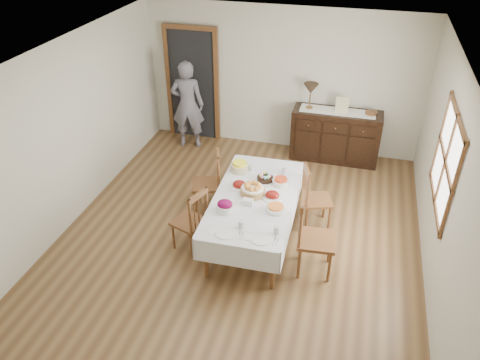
% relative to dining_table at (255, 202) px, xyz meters
% --- Properties ---
extents(ground, '(6.00, 6.00, 0.00)m').
position_rel_dining_table_xyz_m(ground, '(-0.21, -0.10, -0.64)').
color(ground, brown).
extents(room_shell, '(5.02, 6.02, 2.65)m').
position_rel_dining_table_xyz_m(room_shell, '(-0.35, 0.33, 1.00)').
color(room_shell, white).
rests_on(room_shell, ground).
extents(dining_table, '(1.13, 2.14, 0.73)m').
position_rel_dining_table_xyz_m(dining_table, '(0.00, 0.00, 0.00)').
color(dining_table, silver).
rests_on(dining_table, ground).
extents(chair_left_near, '(0.51, 0.51, 0.96)m').
position_rel_dining_table_xyz_m(chair_left_near, '(-0.76, -0.41, -0.15)').
color(chair_left_near, brown).
rests_on(chair_left_near, ground).
extents(chair_left_far, '(0.53, 0.53, 1.01)m').
position_rel_dining_table_xyz_m(chair_left_far, '(-0.82, 0.53, -0.13)').
color(chair_left_far, brown).
rests_on(chair_left_far, ground).
extents(chair_right_near, '(0.50, 0.50, 1.12)m').
position_rel_dining_table_xyz_m(chair_right_near, '(0.84, -0.42, -0.07)').
color(chair_right_near, brown).
rests_on(chair_right_near, ground).
extents(chair_right_far, '(0.51, 0.51, 0.98)m').
position_rel_dining_table_xyz_m(chair_right_far, '(0.74, 0.54, -0.14)').
color(chair_right_far, brown).
rests_on(chair_right_far, ground).
extents(sideboard, '(1.55, 0.56, 0.93)m').
position_rel_dining_table_xyz_m(sideboard, '(0.85, 2.62, -0.17)').
color(sideboard, black).
rests_on(sideboard, ground).
extents(person, '(0.61, 0.44, 1.78)m').
position_rel_dining_table_xyz_m(person, '(-1.87, 2.43, 0.25)').
color(person, slate).
rests_on(person, ground).
extents(bread_basket, '(0.33, 0.33, 0.17)m').
position_rel_dining_table_xyz_m(bread_basket, '(-0.04, 0.04, 0.16)').
color(bread_basket, olive).
rests_on(bread_basket, dining_table).
extents(egg_basket, '(0.23, 0.23, 0.11)m').
position_rel_dining_table_xyz_m(egg_basket, '(0.04, 0.43, 0.13)').
color(egg_basket, black).
rests_on(egg_basket, dining_table).
extents(ham_platter_a, '(0.29, 0.29, 0.11)m').
position_rel_dining_table_xyz_m(ham_platter_a, '(-0.26, 0.17, 0.12)').
color(ham_platter_a, white).
rests_on(ham_platter_a, dining_table).
extents(ham_platter_b, '(0.28, 0.28, 0.11)m').
position_rel_dining_table_xyz_m(ham_platter_b, '(0.23, 0.04, 0.12)').
color(ham_platter_b, white).
rests_on(ham_platter_b, dining_table).
extents(beet_bowl, '(0.22, 0.22, 0.16)m').
position_rel_dining_table_xyz_m(beet_bowl, '(-0.29, -0.42, 0.16)').
color(beet_bowl, white).
rests_on(beet_bowl, dining_table).
extents(carrot_bowl, '(0.24, 0.24, 0.09)m').
position_rel_dining_table_xyz_m(carrot_bowl, '(0.28, 0.39, 0.13)').
color(carrot_bowl, white).
rests_on(carrot_bowl, dining_table).
extents(pineapple_bowl, '(0.27, 0.27, 0.15)m').
position_rel_dining_table_xyz_m(pineapple_bowl, '(-0.37, 0.59, 0.15)').
color(pineapple_bowl, tan).
rests_on(pineapple_bowl, dining_table).
extents(casserole_dish, '(0.27, 0.27, 0.08)m').
position_rel_dining_table_xyz_m(casserole_dish, '(0.33, -0.24, 0.12)').
color(casserole_dish, white).
rests_on(casserole_dish, dining_table).
extents(butter_dish, '(0.14, 0.09, 0.07)m').
position_rel_dining_table_xyz_m(butter_dish, '(-0.05, -0.20, 0.12)').
color(butter_dish, white).
rests_on(butter_dish, dining_table).
extents(setting_left, '(0.42, 0.31, 0.10)m').
position_rel_dining_table_xyz_m(setting_left, '(-0.11, -0.81, 0.11)').
color(setting_left, white).
rests_on(setting_left, dining_table).
extents(setting_right, '(0.42, 0.31, 0.10)m').
position_rel_dining_table_xyz_m(setting_right, '(0.33, -0.80, 0.11)').
color(setting_right, white).
rests_on(setting_right, dining_table).
extents(glass_far_a, '(0.07, 0.07, 0.09)m').
position_rel_dining_table_xyz_m(glass_far_a, '(-0.21, 0.64, 0.14)').
color(glass_far_a, silver).
rests_on(glass_far_a, dining_table).
extents(glass_far_b, '(0.07, 0.07, 0.10)m').
position_rel_dining_table_xyz_m(glass_far_b, '(0.27, 0.67, 0.14)').
color(glass_far_b, silver).
rests_on(glass_far_b, dining_table).
extents(runner, '(1.30, 0.35, 0.01)m').
position_rel_dining_table_xyz_m(runner, '(0.84, 2.63, 0.30)').
color(runner, white).
rests_on(runner, sideboard).
extents(table_lamp, '(0.26, 0.26, 0.46)m').
position_rel_dining_table_xyz_m(table_lamp, '(0.35, 2.63, 0.65)').
color(table_lamp, brown).
rests_on(table_lamp, sideboard).
extents(picture_frame, '(0.22, 0.08, 0.28)m').
position_rel_dining_table_xyz_m(picture_frame, '(0.91, 2.59, 0.43)').
color(picture_frame, beige).
rests_on(picture_frame, sideboard).
extents(deco_bowl, '(0.20, 0.20, 0.06)m').
position_rel_dining_table_xyz_m(deco_bowl, '(1.41, 2.66, 0.32)').
color(deco_bowl, brown).
rests_on(deco_bowl, sideboard).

